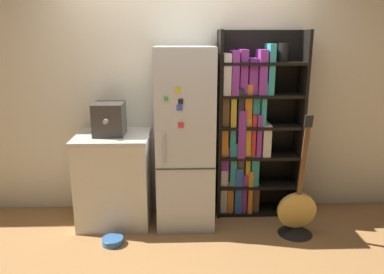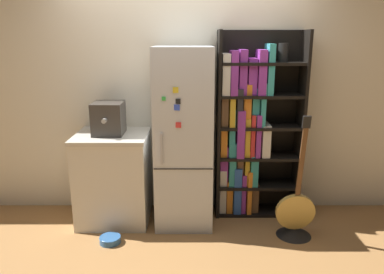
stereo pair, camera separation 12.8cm
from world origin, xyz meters
TOP-DOWN VIEW (x-y plane):
  - ground_plane at (0.00, 0.00)m, footprint 16.00×16.00m
  - wall_back at (0.00, 0.47)m, footprint 8.00×0.05m
  - refrigerator at (-0.00, 0.13)m, footprint 0.56×0.67m
  - bookshelf at (0.67, 0.31)m, footprint 0.88×0.32m
  - kitchen_counter at (-0.72, 0.13)m, footprint 0.72×0.65m
  - espresso_machine at (-0.74, 0.14)m, footprint 0.29×0.37m
  - guitar at (1.07, -0.22)m, footprint 0.37×0.34m
  - pet_bowl at (-0.68, -0.36)m, footprint 0.20×0.20m

SIDE VIEW (x-z plane):
  - ground_plane at x=0.00m, z-range 0.00..0.00m
  - pet_bowl at x=-0.68m, z-range 0.00..0.06m
  - guitar at x=1.07m, z-range -0.43..0.78m
  - kitchen_counter at x=-0.72m, z-range 0.00..0.93m
  - refrigerator at x=0.00m, z-range 0.00..1.78m
  - bookshelf at x=0.67m, z-range -0.04..1.89m
  - espresso_machine at x=-0.74m, z-range 0.93..1.24m
  - wall_back at x=0.00m, z-range 0.00..2.60m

